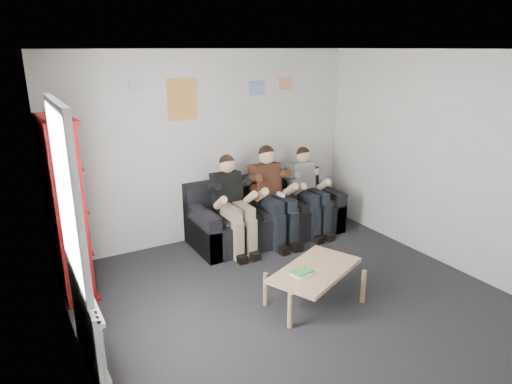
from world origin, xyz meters
TOP-DOWN VIEW (x-y plane):
  - room_shell at (0.00, 0.00)m, footprint 5.00×5.00m
  - sofa at (0.67, 2.07)m, footprint 2.27×0.93m
  - bookshelf at (-2.07, 1.83)m, footprint 0.30×0.91m
  - coffee_table at (0.16, 0.16)m, footprint 1.08×0.59m
  - game_cases at (-0.04, 0.12)m, footprint 0.23×0.18m
  - person_left at (0.03, 1.87)m, footprint 0.40×0.85m
  - person_middle at (0.67, 1.86)m, footprint 0.43×0.92m
  - person_right at (1.30, 1.87)m, footprint 0.38×0.82m
  - radiator at (-2.15, 0.20)m, footprint 0.10×0.64m
  - window at (-2.22, 0.20)m, footprint 0.05×1.30m
  - poster_large at (-0.40, 2.49)m, footprint 0.42×0.01m
  - poster_blue at (0.75, 2.49)m, footprint 0.25×0.01m
  - poster_pink at (1.25, 2.49)m, footprint 0.22×0.01m
  - poster_sign at (-1.00, 2.49)m, footprint 0.20×0.01m

SIDE VIEW (x-z plane):
  - sofa at x=0.67m, z-range -0.12..0.75m
  - radiator at x=-2.15m, z-range 0.05..0.65m
  - coffee_table at x=0.16m, z-range 0.16..0.59m
  - game_cases at x=-0.04m, z-range 0.43..0.46m
  - person_right at x=1.30m, z-range 0.01..1.31m
  - person_left at x=0.03m, z-range 0.00..1.33m
  - person_middle at x=0.67m, z-range 0.00..1.39m
  - bookshelf at x=-2.07m, z-range 0.00..2.02m
  - window at x=-2.22m, z-range -0.15..2.21m
  - room_shell at x=0.00m, z-range -1.15..3.85m
  - poster_large at x=-0.40m, z-range 1.77..2.32m
  - poster_blue at x=0.75m, z-range 2.05..2.25m
  - poster_pink at x=1.25m, z-range 2.11..2.29m
  - poster_sign at x=-1.00m, z-range 2.18..2.32m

